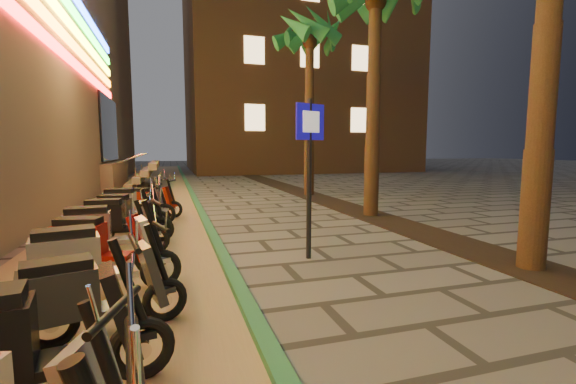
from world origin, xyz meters
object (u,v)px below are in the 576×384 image
object	(u,v)px
scooter_5	(19,342)
scooter_6	(87,293)
scooter_11	(125,212)
scooter_10	(118,219)
pedestrian_sign	(310,157)
scooter_9	(104,229)
scooter_7	(91,259)
scooter_13	(147,201)
scooter_12	(131,205)
scooter_8	(97,243)

from	to	relation	value
scooter_5	scooter_6	world-z (taller)	scooter_5
scooter_11	scooter_10	bearing A→B (deg)	-78.03
pedestrian_sign	scooter_11	bearing A→B (deg)	115.12
scooter_9	scooter_10	size ratio (longest dim) A/B	1.01
scooter_5	scooter_6	xyz separation A→B (m)	(0.25, 0.98, -0.04)
scooter_7	scooter_13	size ratio (longest dim) A/B	1.16
scooter_10	scooter_12	xyz separation A→B (m)	(0.06, 1.93, 0.00)
scooter_8	scooter_5	bearing A→B (deg)	-76.09
scooter_8	scooter_11	world-z (taller)	scooter_8
scooter_9	scooter_13	xyz separation A→B (m)	(0.47, 3.93, -0.05)
scooter_8	scooter_10	world-z (taller)	scooter_10
scooter_11	scooter_13	distance (m)	1.89
scooter_5	scooter_12	bearing A→B (deg)	78.75
scooter_10	scooter_12	bearing A→B (deg)	92.32
pedestrian_sign	scooter_10	bearing A→B (deg)	126.67
scooter_5	scooter_8	distance (m)	3.08
scooter_13	scooter_12	bearing A→B (deg)	-91.52
scooter_5	scooter_12	world-z (taller)	scooter_5
scooter_10	scooter_11	size ratio (longest dim) A/B	1.05
pedestrian_sign	scooter_12	bearing A→B (deg)	107.34
scooter_5	scooter_10	bearing A→B (deg)	79.04
scooter_5	scooter_8	size ratio (longest dim) A/B	1.06
scooter_5	scooter_7	size ratio (longest dim) A/B	0.98
scooter_7	scooter_13	distance (m)	5.87
scooter_11	scooter_7	bearing A→B (deg)	-76.66
scooter_6	scooter_5	bearing A→B (deg)	-120.99
scooter_13	pedestrian_sign	bearing A→B (deg)	-42.75
scooter_5	scooter_12	xyz separation A→B (m)	(0.10, 6.94, -0.01)
scooter_7	scooter_12	size ratio (longest dim) A/B	1.03
scooter_8	scooter_9	xyz separation A→B (m)	(-0.03, 0.89, 0.02)
scooter_10	scooter_12	size ratio (longest dim) A/B	0.99
scooter_5	scooter_10	size ratio (longest dim) A/B	1.02
scooter_8	scooter_10	bearing A→B (deg)	101.77
pedestrian_sign	scooter_8	bearing A→B (deg)	157.38
scooter_11	scooter_9	bearing A→B (deg)	-80.12
pedestrian_sign	scooter_10	xyz separation A→B (m)	(-3.20, 2.00, -1.22)
scooter_9	scooter_10	distance (m)	1.04
scooter_8	scooter_12	xyz separation A→B (m)	(0.12, 3.86, 0.02)
scooter_11	scooter_12	bearing A→B (deg)	100.55
scooter_5	scooter_6	size ratio (longest dim) A/B	1.10
scooter_7	scooter_9	size ratio (longest dim) A/B	1.03
scooter_5	scooter_11	bearing A→B (deg)	78.97
scooter_5	scooter_9	world-z (taller)	scooter_5
scooter_6	scooter_11	size ratio (longest dim) A/B	0.97
scooter_6	scooter_7	xyz separation A→B (m)	(-0.15, 1.05, 0.05)
scooter_11	scooter_13	bearing A→B (deg)	91.91
scooter_5	scooter_7	bearing A→B (deg)	76.93
scooter_6	scooter_13	bearing A→B (deg)	71.70
scooter_5	scooter_9	xyz separation A→B (m)	(-0.04, 3.97, -0.00)
scooter_8	scooter_13	distance (m)	4.83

